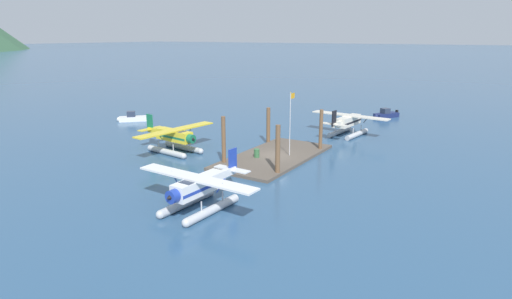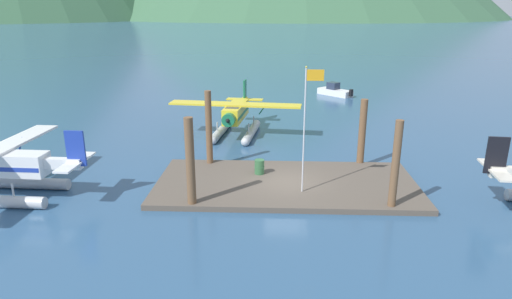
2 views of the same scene
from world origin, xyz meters
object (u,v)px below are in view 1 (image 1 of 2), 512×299
Objects in this scene: boat_navy_open_se at (386,114)px; boat_white_open_north at (132,118)px; seaplane_white_port_aft at (199,190)px; fuel_drum at (257,153)px; flagpole at (291,117)px; mooring_buoy at (171,197)px; seaplane_cream_stbd_aft at (349,124)px; seaplane_yellow_bow_left at (175,139)px.

boat_white_open_north is (-23.30, 31.94, 0.00)m from boat_navy_open_se.
seaplane_white_port_aft is at bearing 178.16° from boat_navy_open_se.
boat_white_open_north is at bearing 73.85° from fuel_drum.
boat_white_open_north is (5.33, 29.73, -3.97)m from flagpole.
seaplane_white_port_aft reaches higher than fuel_drum.
mooring_buoy is at bearing 172.25° from flagpole.
fuel_drum is 0.08× the size of seaplane_white_port_aft.
seaplane_cream_stbd_aft reaches higher than boat_navy_open_se.
boat_white_open_north is (7.86, 27.14, -0.25)m from fuel_drum.
seaplane_white_port_aft is 2.59× the size of boat_white_open_north.
flagpole reaches higher than seaplane_yellow_bow_left.
seaplane_white_port_aft is (-16.12, -0.77, -2.88)m from flagpole.
flagpole is 16.39m from seaplane_white_port_aft.
mooring_buoy is at bearing -138.85° from seaplane_yellow_bow_left.
flagpole is 9.05× the size of mooring_buoy.
mooring_buoy is at bearing -178.20° from fuel_drum.
boat_white_open_north is at bearing 104.59° from seaplane_cream_stbd_aft.
boat_navy_open_se is at bearing -22.98° from seaplane_yellow_bow_left.
fuel_drum is 0.08× the size of seaplane_cream_stbd_aft.
flagpole is at bearing 175.60° from boat_navy_open_se.
fuel_drum is 16.55m from seaplane_cream_stbd_aft.
fuel_drum is 9.66m from seaplane_yellow_bow_left.
seaplane_cream_stbd_aft is at bearing -6.52° from flagpole.
mooring_buoy is 14.92m from seaplane_yellow_bow_left.
seaplane_yellow_bow_left is at bearing 48.25° from seaplane_white_port_aft.
seaplane_white_port_aft reaches higher than boat_navy_open_se.
seaplane_cream_stbd_aft is at bearing 177.49° from boat_navy_open_se.
fuel_drum is at bearing 134.30° from flagpole.
seaplane_white_port_aft is 37.30m from boat_white_open_north.
boat_navy_open_se is (44.59, -4.37, 0.11)m from mooring_buoy.
flagpole is at bearing -7.75° from mooring_buoy.
fuel_drum is 0.08× the size of seaplane_yellow_bow_left.
seaplane_yellow_bow_left is 2.38× the size of boat_navy_open_se.
seaplane_yellow_bow_left is (-2.23, 9.36, 0.84)m from fuel_drum.
flagpole is at bearing 2.73° from seaplane_white_port_aft.
flagpole is 13.19m from seaplane_yellow_bow_left.
seaplane_yellow_bow_left reaches higher than fuel_drum.
flagpole reaches higher than seaplane_cream_stbd_aft.
flagpole is 0.64× the size of seaplane_yellow_bow_left.
seaplane_yellow_bow_left is at bearing 143.49° from seaplane_cream_stbd_aft.
boat_navy_open_se is 39.53m from boat_white_open_north.
mooring_buoy is 29.69m from seaplane_cream_stbd_aft.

